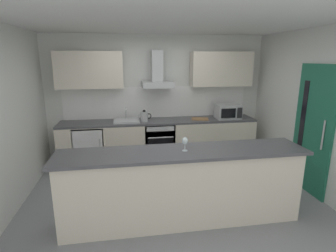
{
  "coord_description": "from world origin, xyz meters",
  "views": [
    {
      "loc": [
        -0.67,
        -3.77,
        2.13
      ],
      "look_at": [
        0.01,
        0.41,
        1.05
      ],
      "focal_mm": 28.51,
      "sensor_mm": 36.0,
      "label": 1
    }
  ],
  "objects_px": {
    "refrigerator": "(90,146)",
    "sink": "(127,120)",
    "wine_glass": "(185,141)",
    "microwave": "(228,111)",
    "chopping_board": "(200,119)",
    "oven": "(159,141)",
    "kettle": "(144,116)",
    "range_hood": "(157,76)"
  },
  "relations": [
    {
      "from": "sink",
      "to": "chopping_board",
      "type": "distance_m",
      "value": 1.5
    },
    {
      "from": "oven",
      "to": "range_hood",
      "type": "height_order",
      "value": "range_hood"
    },
    {
      "from": "microwave",
      "to": "oven",
      "type": "bearing_deg",
      "value": 178.91
    },
    {
      "from": "chopping_board",
      "to": "range_hood",
      "type": "bearing_deg",
      "value": 169.92
    },
    {
      "from": "refrigerator",
      "to": "chopping_board",
      "type": "bearing_deg",
      "value": -0.54
    },
    {
      "from": "oven",
      "to": "refrigerator",
      "type": "xyz_separation_m",
      "value": [
        -1.38,
        -0.0,
        -0.03
      ]
    },
    {
      "from": "refrigerator",
      "to": "chopping_board",
      "type": "relative_size",
      "value": 2.5
    },
    {
      "from": "kettle",
      "to": "range_hood",
      "type": "distance_m",
      "value": 0.85
    },
    {
      "from": "kettle",
      "to": "wine_glass",
      "type": "bearing_deg",
      "value": -80.39
    },
    {
      "from": "sink",
      "to": "oven",
      "type": "bearing_deg",
      "value": -0.98
    },
    {
      "from": "sink",
      "to": "range_hood",
      "type": "relative_size",
      "value": 0.69
    },
    {
      "from": "wine_glass",
      "to": "chopping_board",
      "type": "bearing_deg",
      "value": 69.2
    },
    {
      "from": "chopping_board",
      "to": "oven",
      "type": "bearing_deg",
      "value": 178.43
    },
    {
      "from": "oven",
      "to": "kettle",
      "type": "relative_size",
      "value": 2.77
    },
    {
      "from": "refrigerator",
      "to": "sink",
      "type": "height_order",
      "value": "sink"
    },
    {
      "from": "oven",
      "to": "wine_glass",
      "type": "distance_m",
      "value": 2.23
    },
    {
      "from": "sink",
      "to": "wine_glass",
      "type": "relative_size",
      "value": 2.81
    },
    {
      "from": "kettle",
      "to": "oven",
      "type": "bearing_deg",
      "value": 6.61
    },
    {
      "from": "kettle",
      "to": "chopping_board",
      "type": "distance_m",
      "value": 1.16
    },
    {
      "from": "sink",
      "to": "kettle",
      "type": "bearing_deg",
      "value": -7.25
    },
    {
      "from": "microwave",
      "to": "chopping_board",
      "type": "distance_m",
      "value": 0.61
    },
    {
      "from": "kettle",
      "to": "refrigerator",
      "type": "bearing_deg",
      "value": 178.37
    },
    {
      "from": "sink",
      "to": "kettle",
      "type": "height_order",
      "value": "sink"
    },
    {
      "from": "refrigerator",
      "to": "microwave",
      "type": "height_order",
      "value": "microwave"
    },
    {
      "from": "sink",
      "to": "range_hood",
      "type": "xyz_separation_m",
      "value": [
        0.64,
        0.12,
        0.86
      ]
    },
    {
      "from": "sink",
      "to": "range_hood",
      "type": "height_order",
      "value": "range_hood"
    },
    {
      "from": "chopping_board",
      "to": "refrigerator",
      "type": "bearing_deg",
      "value": 179.46
    },
    {
      "from": "oven",
      "to": "refrigerator",
      "type": "bearing_deg",
      "value": -179.89
    },
    {
      "from": "microwave",
      "to": "range_hood",
      "type": "relative_size",
      "value": 0.69
    },
    {
      "from": "oven",
      "to": "wine_glass",
      "type": "height_order",
      "value": "wine_glass"
    },
    {
      "from": "oven",
      "to": "range_hood",
      "type": "distance_m",
      "value": 1.33
    },
    {
      "from": "range_hood",
      "to": "wine_glass",
      "type": "xyz_separation_m",
      "value": [
        0.06,
        -2.26,
        -0.67
      ]
    },
    {
      "from": "sink",
      "to": "chopping_board",
      "type": "height_order",
      "value": "sink"
    },
    {
      "from": "wine_glass",
      "to": "microwave",
      "type": "bearing_deg",
      "value": 56.38
    },
    {
      "from": "microwave",
      "to": "kettle",
      "type": "height_order",
      "value": "microwave"
    },
    {
      "from": "microwave",
      "to": "wine_glass",
      "type": "bearing_deg",
      "value": -123.62
    },
    {
      "from": "range_hood",
      "to": "microwave",
      "type": "bearing_deg",
      "value": -6.16
    },
    {
      "from": "wine_glass",
      "to": "refrigerator",
      "type": "bearing_deg",
      "value": 124.22
    },
    {
      "from": "range_hood",
      "to": "oven",
      "type": "bearing_deg",
      "value": -90.0
    },
    {
      "from": "oven",
      "to": "sink",
      "type": "height_order",
      "value": "sink"
    },
    {
      "from": "range_hood",
      "to": "chopping_board",
      "type": "height_order",
      "value": "range_hood"
    },
    {
      "from": "microwave",
      "to": "wine_glass",
      "type": "xyz_separation_m",
      "value": [
        -1.4,
        -2.1,
        0.07
      ]
    }
  ]
}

